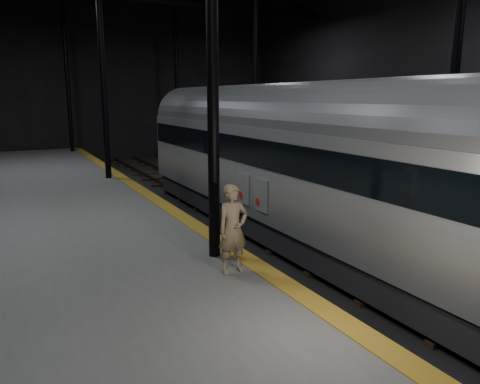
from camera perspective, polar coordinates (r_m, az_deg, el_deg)
ground at (r=16.39m, az=3.47°, el=-4.92°), size 44.00×44.00×0.00m
platform_left at (r=14.17m, az=-23.88°, el=-6.45°), size 9.00×43.80×1.00m
platform_right at (r=20.98m, az=21.47°, el=-0.66°), size 9.00×43.80×1.00m
tactile_strip at (r=14.80m, az=-7.42°, el=-2.77°), size 0.50×43.80×0.01m
track at (r=16.37m, az=3.47°, el=-4.69°), size 2.40×43.00×0.24m
train at (r=15.01m, az=5.48°, el=4.31°), size 2.78×18.54×4.96m
woman at (r=9.72m, az=-0.86°, el=-4.55°), size 0.72×0.51×1.88m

